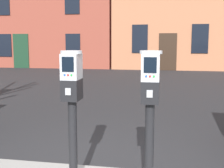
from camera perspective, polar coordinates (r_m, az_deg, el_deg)
name	(u,v)px	position (r m, az deg, el deg)	size (l,w,h in m)	color
parking_meter_near_kerb	(72,94)	(3.10, -7.56, -1.87)	(0.22, 0.25, 1.41)	black
parking_meter_twin_adjacent	(150,96)	(2.96, 7.21, -2.29)	(0.22, 0.25, 1.42)	black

